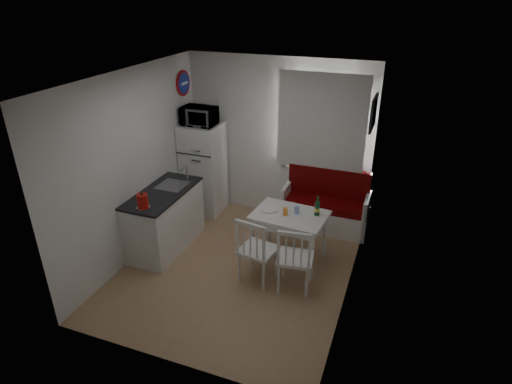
# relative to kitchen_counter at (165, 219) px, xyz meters

# --- Properties ---
(floor) EXTENTS (3.00, 3.50, 0.02)m
(floor) POSITION_rel_kitchen_counter_xyz_m (1.20, -0.16, -0.46)
(floor) COLOR tan
(floor) RESTS_ON ground
(ceiling) EXTENTS (3.00, 3.50, 0.02)m
(ceiling) POSITION_rel_kitchen_counter_xyz_m (1.20, -0.16, 2.14)
(ceiling) COLOR white
(ceiling) RESTS_ON wall_back
(wall_back) EXTENTS (3.00, 0.02, 2.60)m
(wall_back) POSITION_rel_kitchen_counter_xyz_m (1.20, 1.59, 0.84)
(wall_back) COLOR white
(wall_back) RESTS_ON floor
(wall_front) EXTENTS (3.00, 0.02, 2.60)m
(wall_front) POSITION_rel_kitchen_counter_xyz_m (1.20, -1.91, 0.84)
(wall_front) COLOR white
(wall_front) RESTS_ON floor
(wall_left) EXTENTS (0.02, 3.50, 2.60)m
(wall_left) POSITION_rel_kitchen_counter_xyz_m (-0.30, -0.16, 0.84)
(wall_left) COLOR white
(wall_left) RESTS_ON floor
(wall_right) EXTENTS (0.02, 3.50, 2.60)m
(wall_right) POSITION_rel_kitchen_counter_xyz_m (2.70, -0.16, 0.84)
(wall_right) COLOR white
(wall_right) RESTS_ON floor
(window) EXTENTS (1.22, 0.06, 1.47)m
(window) POSITION_rel_kitchen_counter_xyz_m (1.90, 1.56, 1.17)
(window) COLOR white
(window) RESTS_ON wall_back
(curtain) EXTENTS (1.35, 0.02, 1.50)m
(curtain) POSITION_rel_kitchen_counter_xyz_m (1.90, 1.49, 1.22)
(curtain) COLOR white
(curtain) RESTS_ON wall_back
(kitchen_counter) EXTENTS (0.62, 1.32, 1.16)m
(kitchen_counter) POSITION_rel_kitchen_counter_xyz_m (0.00, 0.00, 0.00)
(kitchen_counter) COLOR white
(kitchen_counter) RESTS_ON floor
(wall_sign) EXTENTS (0.03, 0.40, 0.40)m
(wall_sign) POSITION_rel_kitchen_counter_xyz_m (-0.27, 1.29, 1.69)
(wall_sign) COLOR #1B32A4
(wall_sign) RESTS_ON wall_left
(picture_frame) EXTENTS (0.04, 0.52, 0.42)m
(picture_frame) POSITION_rel_kitchen_counter_xyz_m (2.67, 0.94, 1.59)
(picture_frame) COLOR black
(picture_frame) RESTS_ON wall_right
(bench) EXTENTS (1.35, 0.52, 0.97)m
(bench) POSITION_rel_kitchen_counter_xyz_m (2.08, 1.36, -0.13)
(bench) COLOR white
(bench) RESTS_ON floor
(dining_table) EXTENTS (1.04, 0.77, 0.74)m
(dining_table) POSITION_rel_kitchen_counter_xyz_m (1.80, 0.29, 0.20)
(dining_table) COLOR white
(dining_table) RESTS_ON floor
(chair_left) EXTENTS (0.51, 0.49, 0.51)m
(chair_left) POSITION_rel_kitchen_counter_xyz_m (1.55, -0.38, 0.13)
(chair_left) COLOR white
(chair_left) RESTS_ON floor
(chair_right) EXTENTS (0.49, 0.47, 0.50)m
(chair_right) POSITION_rel_kitchen_counter_xyz_m (2.05, -0.38, 0.12)
(chair_right) COLOR white
(chair_right) RESTS_ON floor
(fridge) EXTENTS (0.61, 0.61, 1.53)m
(fridge) POSITION_rel_kitchen_counter_xyz_m (0.02, 1.24, 0.31)
(fridge) COLOR white
(fridge) RESTS_ON floor
(microwave) EXTENTS (0.53, 0.36, 0.29)m
(microwave) POSITION_rel_kitchen_counter_xyz_m (0.02, 1.19, 1.22)
(microwave) COLOR white
(microwave) RESTS_ON fridge
(kettle) EXTENTS (0.17, 0.17, 0.23)m
(kettle) POSITION_rel_kitchen_counter_xyz_m (0.05, -0.54, 0.56)
(kettle) COLOR #A6130D
(kettle) RESTS_ON kitchen_counter
(wine_bottle) EXTENTS (0.07, 0.07, 0.29)m
(wine_bottle) POSITION_rel_kitchen_counter_xyz_m (2.15, 0.39, 0.42)
(wine_bottle) COLOR #154326
(wine_bottle) RESTS_ON dining_table
(drinking_glass_orange) EXTENTS (0.06, 0.06, 0.11)m
(drinking_glass_orange) POSITION_rel_kitchen_counter_xyz_m (1.75, 0.24, 0.33)
(drinking_glass_orange) COLOR orange
(drinking_glass_orange) RESTS_ON dining_table
(drinking_glass_blue) EXTENTS (0.07, 0.07, 0.11)m
(drinking_glass_blue) POSITION_rel_kitchen_counter_xyz_m (1.88, 0.34, 0.33)
(drinking_glass_blue) COLOR #86A6E3
(drinking_glass_blue) RESTS_ON dining_table
(plate) EXTENTS (0.25, 0.25, 0.02)m
(plate) POSITION_rel_kitchen_counter_xyz_m (1.50, 0.31, 0.29)
(plate) COLOR white
(plate) RESTS_ON dining_table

